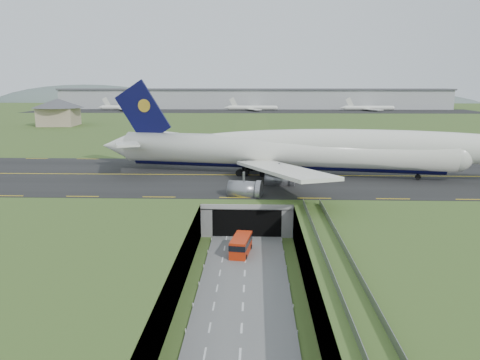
{
  "coord_description": "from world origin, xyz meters",
  "views": [
    {
      "loc": [
        1.35,
        -69.62,
        26.57
      ],
      "look_at": [
        -1.58,
        20.0,
        7.74
      ],
      "focal_mm": 35.0,
      "sensor_mm": 36.0,
      "label": 1
    }
  ],
  "objects": [
    {
      "name": "service_building",
      "position": [
        -92.55,
        152.01,
        13.65
      ],
      "size": [
        25.14,
        25.14,
        12.92
      ],
      "rotation": [
        0.0,
        0.0,
        0.06
      ],
      "color": "tan",
      "rests_on": "ground"
    },
    {
      "name": "distant_hills",
      "position": [
        64.38,
        430.0,
        -4.0
      ],
      "size": [
        700.0,
        91.0,
        60.0
      ],
      "color": "#4F5F5A",
      "rests_on": "ground"
    },
    {
      "name": "airfield_deck",
      "position": [
        0.0,
        0.0,
        3.0
      ],
      "size": [
        800.0,
        800.0,
        6.0
      ],
      "primitive_type": "cube",
      "color": "gray",
      "rests_on": "ground"
    },
    {
      "name": "cargo_terminal",
      "position": [
        -0.04,
        299.41,
        13.96
      ],
      "size": [
        320.0,
        67.0,
        15.6
      ],
      "color": "#B2B2B2",
      "rests_on": "ground"
    },
    {
      "name": "shuttle_tram",
      "position": [
        -0.76,
        -0.13,
        1.55
      ],
      "size": [
        3.57,
        7.12,
        2.8
      ],
      "rotation": [
        0.0,
        0.0,
        -0.15
      ],
      "color": "red",
      "rests_on": "ground"
    },
    {
      "name": "ground",
      "position": [
        0.0,
        0.0,
        0.0
      ],
      "size": [
        900.0,
        900.0,
        0.0
      ],
      "primitive_type": "plane",
      "color": "#375421",
      "rests_on": "ground"
    },
    {
      "name": "tunnel_portal",
      "position": [
        0.0,
        16.71,
        3.33
      ],
      "size": [
        17.0,
        22.3,
        6.0
      ],
      "color": "gray",
      "rests_on": "ground"
    },
    {
      "name": "guideway",
      "position": [
        11.0,
        -19.11,
        5.32
      ],
      "size": [
        3.0,
        53.0,
        7.05
      ],
      "color": "#A8A8A3",
      "rests_on": "ground"
    },
    {
      "name": "taxiway",
      "position": [
        0.0,
        33.0,
        6.09
      ],
      "size": [
        800.0,
        44.0,
        0.18
      ],
      "primitive_type": "cube",
      "color": "black",
      "rests_on": "airfield_deck"
    },
    {
      "name": "trench_road",
      "position": [
        0.0,
        -7.5,
        0.1
      ],
      "size": [
        12.0,
        75.0,
        0.2
      ],
      "primitive_type": "cube",
      "color": "slate",
      "rests_on": "ground"
    },
    {
      "name": "jumbo_jet",
      "position": [
        14.8,
        32.64,
        11.89
      ],
      "size": [
        104.98,
        64.91,
        21.8
      ],
      "rotation": [
        0.0,
        0.0,
        -0.17
      ],
      "color": "white",
      "rests_on": "ground"
    }
  ]
}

